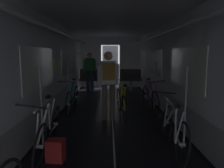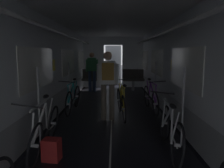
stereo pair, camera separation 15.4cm
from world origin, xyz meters
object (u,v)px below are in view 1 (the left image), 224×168
object	(u,v)px
backpack_on_floor	(56,150)
bicycle_silver	(173,129)
bicycle_white	(48,131)
person_cyclist_aisle	(108,79)
bench_seat_far_left	(91,78)
bicycle_purple	(150,98)
bicycle_yellow_in_aisle	(122,102)
bicycle_teal	(73,98)
person_standing_near_bench	(90,69)
bench_seat_far_right	(131,78)

from	to	relation	value
backpack_on_floor	bicycle_silver	bearing A→B (deg)	9.36
bicycle_white	person_cyclist_aisle	distance (m)	2.14
bench_seat_far_left	backpack_on_floor	bearing A→B (deg)	-89.98
bicycle_purple	bicycle_yellow_in_aisle	bearing A→B (deg)	-146.36
bicycle_teal	person_standing_near_bench	bearing A→B (deg)	86.39
person_cyclist_aisle	person_standing_near_bench	size ratio (longest dim) A/B	1.00
bench_seat_far_right	backpack_on_floor	world-z (taller)	bench_seat_far_right
bicycle_teal	bicycle_purple	distance (m)	2.21
bicycle_yellow_in_aisle	bicycle_silver	bearing A→B (deg)	-70.01
bicycle_silver	bicycle_yellow_in_aisle	bearing A→B (deg)	109.99
bench_seat_far_right	bicycle_white	bearing A→B (deg)	-107.56
bench_seat_far_right	bicycle_yellow_in_aisle	bearing A→B (deg)	-98.80
bench_seat_far_right	person_cyclist_aisle	distance (m)	4.61
bench_seat_far_left	person_standing_near_bench	size ratio (longest dim) A/B	0.58
bench_seat_far_left	bicycle_white	xyz separation A→B (m)	(-0.18, -6.27, -0.19)
bicycle_white	person_standing_near_bench	distance (m)	5.92
bench_seat_far_left	bicycle_yellow_in_aisle	xyz separation A→B (m)	(1.15, -4.21, -0.18)
bicycle_silver	bench_seat_far_right	bearing A→B (deg)	90.84
bicycle_white	bicycle_silver	bearing A→B (deg)	0.56
bicycle_silver	bicycle_yellow_in_aisle	distance (m)	2.17
bicycle_purple	backpack_on_floor	bearing A→B (deg)	-124.41
bench_seat_far_right	person_cyclist_aisle	xyz separation A→B (m)	(-1.00, -4.48, 0.45)
bench_seat_far_left	bicycle_yellow_in_aisle	world-z (taller)	bench_seat_far_left
bicycle_teal	bicycle_silver	xyz separation A→B (m)	(2.10, -2.56, -0.00)
bicycle_silver	backpack_on_floor	distance (m)	1.93
bicycle_teal	bicycle_silver	size ratio (longest dim) A/B	1.00
bicycle_white	bicycle_yellow_in_aisle	size ratio (longest dim) A/B	1.00
bench_seat_far_left	bicycle_teal	distance (m)	3.69
bicycle_silver	person_cyclist_aisle	distance (m)	2.17
bench_seat_far_left	bench_seat_far_right	world-z (taller)	same
bicycle_purple	backpack_on_floor	xyz separation A→B (m)	(-2.00, -2.92, -0.21)
bicycle_yellow_in_aisle	person_cyclist_aisle	bearing A→B (deg)	-141.90
bicycle_purple	bicycle_silver	distance (m)	2.61
bicycle_yellow_in_aisle	backpack_on_floor	world-z (taller)	bicycle_yellow_in_aisle
bicycle_teal	person_cyclist_aisle	distance (m)	1.43
bench_seat_far_right	bicycle_yellow_in_aisle	size ratio (longest dim) A/B	0.58
backpack_on_floor	person_cyclist_aisle	bearing A→B (deg)	68.92
bench_seat_far_left	person_standing_near_bench	distance (m)	0.55
bicycle_purple	backpack_on_floor	distance (m)	3.54
bicycle_silver	person_standing_near_bench	distance (m)	6.19
bicycle_white	backpack_on_floor	size ratio (longest dim) A/B	4.98
bicycle_white	bicycle_yellow_in_aisle	bearing A→B (deg)	57.11
bicycle_purple	bicycle_yellow_in_aisle	world-z (taller)	same
bench_seat_far_left	bicycle_silver	distance (m)	6.53
bicycle_yellow_in_aisle	person_standing_near_bench	distance (m)	4.04
person_standing_near_bench	backpack_on_floor	xyz separation A→B (m)	(0.00, -6.18, -0.81)
bicycle_silver	backpack_on_floor	world-z (taller)	bicycle_silver
bicycle_teal	bicycle_purple	bearing A→B (deg)	1.20
bench_seat_far_right	person_standing_near_bench	distance (m)	1.88
backpack_on_floor	bench_seat_far_right	bearing A→B (deg)	74.67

